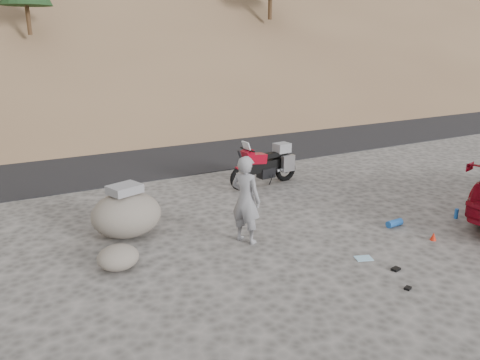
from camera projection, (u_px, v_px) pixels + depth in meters
The scene contains 12 objects.
ground at pixel (319, 234), 10.13m from camera, with size 140.00×140.00×0.00m, color #474441.
road at pixel (172, 150), 17.70m from camera, with size 120.00×7.00×0.05m, color black.
motorcycle at pixel (267, 165), 13.40m from camera, with size 2.32×0.80×1.38m.
man at pixel (246, 241), 9.76m from camera, with size 0.67×0.44×1.84m, color gray.
boulder at pixel (126, 214), 9.89m from camera, with size 1.62×1.43×1.14m.
small_rock at pixel (118, 257), 8.52m from camera, with size 0.93×0.88×0.46m.
gear_blue_mat at pixel (394, 223), 10.50m from camera, with size 0.16×0.16×0.40m, color #1B52A4.
gear_bottle at pixel (456, 214), 10.96m from camera, with size 0.09×0.09×0.24m, color #1B52A4.
gear_funnel at pixel (433, 236), 9.79m from camera, with size 0.13×0.13×0.17m, color red.
gear_glove_a at pixel (396, 269), 8.53m from camera, with size 0.16×0.11×0.05m, color black.
gear_glove_b at pixel (408, 288), 7.88m from camera, with size 0.12×0.09×0.04m, color black.
gear_blue_cloth at pixel (364, 258), 8.99m from camera, with size 0.32×0.23×0.01m, color #8EBFDB.
Camera 1 is at (-5.98, -7.40, 4.05)m, focal length 35.00 mm.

